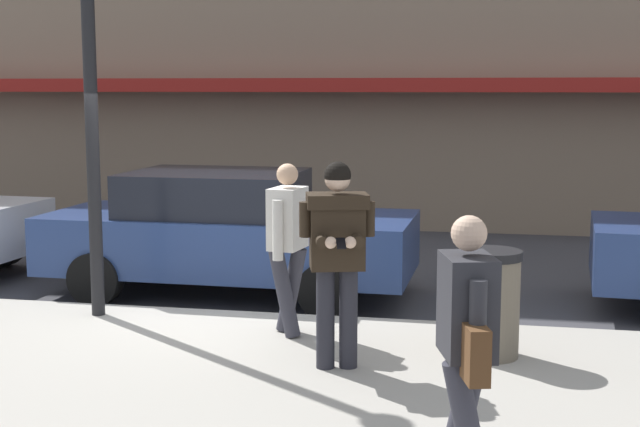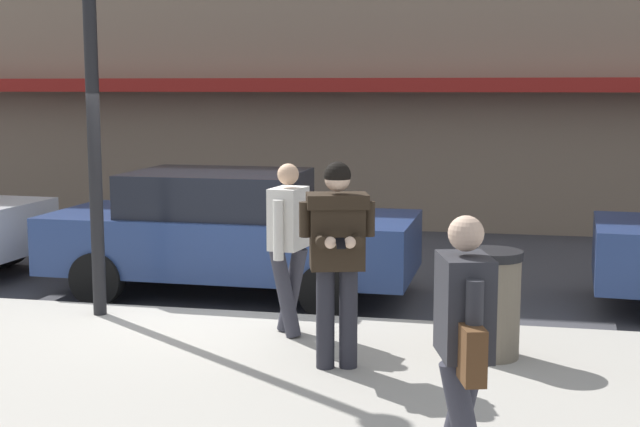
{
  "view_description": "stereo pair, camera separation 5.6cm",
  "coord_description": "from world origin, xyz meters",
  "px_view_note": "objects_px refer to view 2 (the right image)",
  "views": [
    {
      "loc": [
        3.09,
        -9.33,
        2.57
      ],
      "look_at": [
        1.61,
        -1.91,
        1.49
      ],
      "focal_mm": 50.0,
      "sensor_mm": 36.0,
      "label": 1
    },
    {
      "loc": [
        3.14,
        -9.32,
        2.57
      ],
      "look_at": [
        1.61,
        -1.91,
        1.49
      ],
      "focal_mm": 50.0,
      "sensor_mm": 36.0,
      "label": 2
    }
  ],
  "objects_px": {
    "pedestrian_with_bag": "(464,339)",
    "trash_bin": "(491,303)",
    "man_texting_on_phone": "(337,242)",
    "street_lamp_post": "(90,31)",
    "pedestrian_in_light_coat": "(288,238)",
    "parked_sedan_mid": "(229,232)"
  },
  "relations": [
    {
      "from": "pedestrian_with_bag",
      "to": "trash_bin",
      "type": "height_order",
      "value": "pedestrian_with_bag"
    },
    {
      "from": "man_texting_on_phone",
      "to": "street_lamp_post",
      "type": "relative_size",
      "value": 0.37
    },
    {
      "from": "street_lamp_post",
      "to": "trash_bin",
      "type": "relative_size",
      "value": 4.98
    },
    {
      "from": "pedestrian_in_light_coat",
      "to": "trash_bin",
      "type": "relative_size",
      "value": 1.74
    },
    {
      "from": "parked_sedan_mid",
      "to": "trash_bin",
      "type": "xyz_separation_m",
      "value": [
        3.23,
        -2.42,
        -0.16
      ]
    },
    {
      "from": "parked_sedan_mid",
      "to": "pedestrian_in_light_coat",
      "type": "height_order",
      "value": "pedestrian_in_light_coat"
    },
    {
      "from": "parked_sedan_mid",
      "to": "pedestrian_in_light_coat",
      "type": "relative_size",
      "value": 2.66
    },
    {
      "from": "man_texting_on_phone",
      "to": "trash_bin",
      "type": "xyz_separation_m",
      "value": [
        1.3,
        0.61,
        -0.62
      ]
    },
    {
      "from": "parked_sedan_mid",
      "to": "man_texting_on_phone",
      "type": "xyz_separation_m",
      "value": [
        1.93,
        -3.03,
        0.46
      ]
    },
    {
      "from": "man_texting_on_phone",
      "to": "trash_bin",
      "type": "bearing_deg",
      "value": 24.98
    },
    {
      "from": "man_texting_on_phone",
      "to": "pedestrian_with_bag",
      "type": "xyz_separation_m",
      "value": [
        1.18,
        -2.26,
        -0.14
      ]
    },
    {
      "from": "parked_sedan_mid",
      "to": "man_texting_on_phone",
      "type": "relative_size",
      "value": 2.51
    },
    {
      "from": "man_texting_on_phone",
      "to": "pedestrian_with_bag",
      "type": "bearing_deg",
      "value": -62.43
    },
    {
      "from": "trash_bin",
      "to": "pedestrian_in_light_coat",
      "type": "bearing_deg",
      "value": 169.62
    },
    {
      "from": "street_lamp_post",
      "to": "trash_bin",
      "type": "distance_m",
      "value": 4.89
    },
    {
      "from": "street_lamp_post",
      "to": "parked_sedan_mid",
      "type": "bearing_deg",
      "value": 62.15
    },
    {
      "from": "man_texting_on_phone",
      "to": "street_lamp_post",
      "type": "height_order",
      "value": "street_lamp_post"
    },
    {
      "from": "pedestrian_with_bag",
      "to": "trash_bin",
      "type": "bearing_deg",
      "value": 87.58
    },
    {
      "from": "man_texting_on_phone",
      "to": "pedestrian_in_light_coat",
      "type": "bearing_deg",
      "value": 124.57
    },
    {
      "from": "pedestrian_in_light_coat",
      "to": "pedestrian_with_bag",
      "type": "distance_m",
      "value": 3.71
    },
    {
      "from": "pedestrian_in_light_coat",
      "to": "street_lamp_post",
      "type": "bearing_deg",
      "value": 171.28
    },
    {
      "from": "parked_sedan_mid",
      "to": "man_texting_on_phone",
      "type": "bearing_deg",
      "value": -57.49
    }
  ]
}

